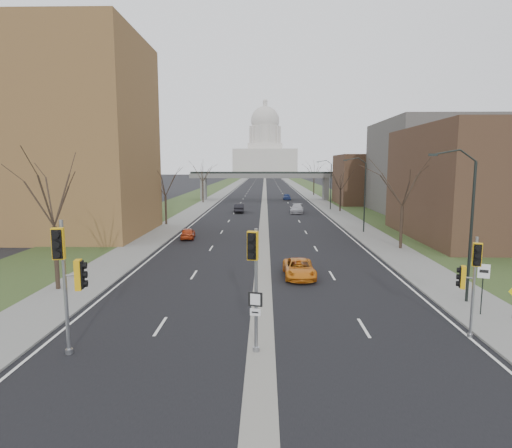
{
  "coord_description": "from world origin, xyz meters",
  "views": [
    {
      "loc": [
        0.15,
        -18.09,
        7.91
      ],
      "look_at": [
        -0.42,
        8.81,
        4.2
      ],
      "focal_mm": 30.0,
      "sensor_mm": 36.0,
      "label": 1
    }
  ],
  "objects_px": {
    "car_left_near": "(188,233)",
    "car_right_mid": "(297,209)",
    "signal_pole_left": "(68,268)",
    "speed_limit_sign": "(483,280)",
    "car_left_far": "(239,208)",
    "car_right_far": "(287,197)",
    "signal_pole_median": "(254,269)",
    "car_right_near": "(299,268)",
    "signal_pole_right": "(471,273)"
  },
  "relations": [
    {
      "from": "signal_pole_median",
      "to": "car_right_far",
      "type": "xyz_separation_m",
      "value": [
        5.46,
        81.46,
        -2.99
      ]
    },
    {
      "from": "car_right_near",
      "to": "car_right_far",
      "type": "xyz_separation_m",
      "value": [
        2.58,
        68.85,
        0.08
      ]
    },
    {
      "from": "car_right_near",
      "to": "car_right_far",
      "type": "distance_m",
      "value": 68.9
    },
    {
      "from": "car_right_mid",
      "to": "speed_limit_sign",
      "type": "bearing_deg",
      "value": -76.54
    },
    {
      "from": "car_right_mid",
      "to": "car_right_far",
      "type": "height_order",
      "value": "car_right_mid"
    },
    {
      "from": "car_left_near",
      "to": "car_right_mid",
      "type": "bearing_deg",
      "value": -123.7
    },
    {
      "from": "car_left_near",
      "to": "car_left_far",
      "type": "height_order",
      "value": "car_left_far"
    },
    {
      "from": "speed_limit_sign",
      "to": "car_right_near",
      "type": "xyz_separation_m",
      "value": [
        -8.94,
        7.78,
        -1.34
      ]
    },
    {
      "from": "speed_limit_sign",
      "to": "car_right_mid",
      "type": "relative_size",
      "value": 0.53
    },
    {
      "from": "car_left_near",
      "to": "car_left_far",
      "type": "distance_m",
      "value": 26.47
    },
    {
      "from": "signal_pole_right",
      "to": "car_left_far",
      "type": "xyz_separation_m",
      "value": [
        -13.66,
        52.68,
        -2.35
      ]
    },
    {
      "from": "car_right_near",
      "to": "signal_pole_right",
      "type": "bearing_deg",
      "value": -58.47
    },
    {
      "from": "signal_pole_left",
      "to": "car_right_mid",
      "type": "xyz_separation_m",
      "value": [
        13.34,
        54.1,
        -3.0
      ]
    },
    {
      "from": "car_right_far",
      "to": "signal_pole_right",
      "type": "bearing_deg",
      "value": -87.03
    },
    {
      "from": "signal_pole_median",
      "to": "speed_limit_sign",
      "type": "height_order",
      "value": "signal_pole_median"
    },
    {
      "from": "car_right_far",
      "to": "signal_pole_median",
      "type": "bearing_deg",
      "value": -93.93
    },
    {
      "from": "signal_pole_right",
      "to": "speed_limit_sign",
      "type": "xyz_separation_m",
      "value": [
        2.09,
        2.92,
        -1.12
      ]
    },
    {
      "from": "signal_pole_right",
      "to": "car_right_mid",
      "type": "xyz_separation_m",
      "value": [
        -3.96,
        51.92,
        -2.36
      ]
    },
    {
      "from": "signal_pole_right",
      "to": "car_right_mid",
      "type": "distance_m",
      "value": 52.13
    },
    {
      "from": "car_left_near",
      "to": "car_right_mid",
      "type": "xyz_separation_m",
      "value": [
        13.67,
        25.41,
        0.13
      ]
    },
    {
      "from": "signal_pole_right",
      "to": "car_right_near",
      "type": "relative_size",
      "value": 1.03
    },
    {
      "from": "signal_pole_left",
      "to": "car_left_near",
      "type": "distance_m",
      "value": 28.87
    },
    {
      "from": "car_left_far",
      "to": "speed_limit_sign",
      "type": "bearing_deg",
      "value": 105.72
    },
    {
      "from": "car_right_near",
      "to": "signal_pole_left",
      "type": "bearing_deg",
      "value": -130.17
    },
    {
      "from": "signal_pole_right",
      "to": "car_left_far",
      "type": "height_order",
      "value": "signal_pole_right"
    },
    {
      "from": "car_right_mid",
      "to": "car_right_far",
      "type": "relative_size",
      "value": 1.22
    },
    {
      "from": "signal_pole_left",
      "to": "car_left_near",
      "type": "height_order",
      "value": "signal_pole_left"
    },
    {
      "from": "car_left_near",
      "to": "car_right_near",
      "type": "distance_m",
      "value": 19.14
    },
    {
      "from": "car_left_near",
      "to": "car_right_near",
      "type": "xyz_separation_m",
      "value": [
        10.78,
        -15.81,
        0.03
      ]
    },
    {
      "from": "signal_pole_right",
      "to": "car_right_far",
      "type": "height_order",
      "value": "signal_pole_right"
    },
    {
      "from": "signal_pole_left",
      "to": "car_right_near",
      "type": "xyz_separation_m",
      "value": [
        10.46,
        12.88,
        -3.1
      ]
    },
    {
      "from": "speed_limit_sign",
      "to": "car_right_mid",
      "type": "height_order",
      "value": "speed_limit_sign"
    },
    {
      "from": "signal_pole_median",
      "to": "car_right_far",
      "type": "bearing_deg",
      "value": 100.26
    },
    {
      "from": "car_right_mid",
      "to": "car_left_near",
      "type": "bearing_deg",
      "value": -111.86
    },
    {
      "from": "car_right_near",
      "to": "car_left_far",
      "type": "bearing_deg",
      "value": 98.11
    },
    {
      "from": "signal_pole_left",
      "to": "car_left_near",
      "type": "xyz_separation_m",
      "value": [
        -0.33,
        28.69,
        -3.13
      ]
    },
    {
      "from": "signal_pole_left",
      "to": "signal_pole_right",
      "type": "relative_size",
      "value": 1.21
    },
    {
      "from": "signal_pole_median",
      "to": "car_left_near",
      "type": "xyz_separation_m",
      "value": [
        -7.91,
        28.42,
        -3.1
      ]
    },
    {
      "from": "signal_pole_median",
      "to": "speed_limit_sign",
      "type": "distance_m",
      "value": 12.88
    },
    {
      "from": "speed_limit_sign",
      "to": "car_right_near",
      "type": "distance_m",
      "value": 11.92
    },
    {
      "from": "signal_pole_median",
      "to": "car_right_near",
      "type": "xyz_separation_m",
      "value": [
        2.88,
        12.6,
        -3.07
      ]
    },
    {
      "from": "signal_pole_median",
      "to": "car_right_near",
      "type": "distance_m",
      "value": 13.29
    },
    {
      "from": "signal_pole_median",
      "to": "car_right_mid",
      "type": "xyz_separation_m",
      "value": [
        5.76,
        53.83,
        -2.97
      ]
    },
    {
      "from": "signal_pole_right",
      "to": "car_right_mid",
      "type": "bearing_deg",
      "value": 114.4
    },
    {
      "from": "car_left_near",
      "to": "car_left_far",
      "type": "xyz_separation_m",
      "value": [
        3.98,
        26.17,
        0.14
      ]
    },
    {
      "from": "speed_limit_sign",
      "to": "car_left_far",
      "type": "relative_size",
      "value": 0.59
    },
    {
      "from": "signal_pole_left",
      "to": "speed_limit_sign",
      "type": "height_order",
      "value": "signal_pole_left"
    },
    {
      "from": "signal_pole_median",
      "to": "car_right_far",
      "type": "distance_m",
      "value": 81.69
    },
    {
      "from": "signal_pole_median",
      "to": "car_left_near",
      "type": "relative_size",
      "value": 1.49
    },
    {
      "from": "car_left_far",
      "to": "car_right_far",
      "type": "height_order",
      "value": "car_left_far"
    }
  ]
}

